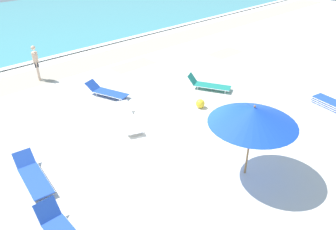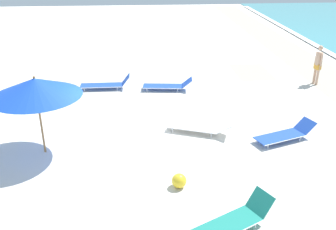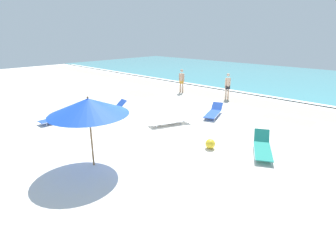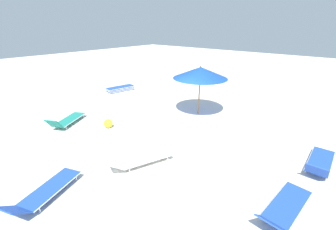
# 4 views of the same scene
# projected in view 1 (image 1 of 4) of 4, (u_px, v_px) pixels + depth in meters

# --- Properties ---
(ground_plane) EXTENTS (60.00, 60.00, 0.16)m
(ground_plane) POSITION_uv_depth(u_px,v_px,m) (178.00, 148.00, 11.51)
(ground_plane) COLOR silver
(beach_umbrella) EXTENTS (2.57, 2.57, 2.40)m
(beach_umbrella) POSITION_uv_depth(u_px,v_px,m) (253.00, 116.00, 9.22)
(beach_umbrella) COLOR olive
(beach_umbrella) RESTS_ON ground_plane
(lounger_stack) EXTENTS (0.95, 1.95, 0.32)m
(lounger_stack) POSITION_uv_depth(u_px,v_px,m) (334.00, 106.00, 13.73)
(lounger_stack) COLOR blue
(lounger_stack) RESTS_ON ground_plane
(sun_lounger_under_umbrella) EXTENTS (1.48, 2.07, 0.62)m
(sun_lounger_under_umbrella) POSITION_uv_depth(u_px,v_px,m) (208.00, 85.00, 15.45)
(sun_lounger_under_umbrella) COLOR #1E8475
(sun_lounger_under_umbrella) RESTS_ON ground_plane
(sun_lounger_beside_umbrella) EXTENTS (0.81, 2.15, 0.54)m
(sun_lounger_beside_umbrella) POSITION_uv_depth(u_px,v_px,m) (33.00, 175.00, 9.82)
(sun_lounger_beside_umbrella) COLOR blue
(sun_lounger_beside_umbrella) RESTS_ON ground_plane
(sun_lounger_near_water_left) EXTENTS (1.33, 2.22, 0.50)m
(sun_lounger_near_water_left) POSITION_uv_depth(u_px,v_px,m) (128.00, 119.00, 12.72)
(sun_lounger_near_water_left) COLOR white
(sun_lounger_near_water_left) RESTS_ON ground_plane
(sun_lounger_near_water_right) EXTENTS (1.26, 2.13, 0.54)m
(sun_lounger_near_water_right) POSITION_uv_depth(u_px,v_px,m) (107.00, 91.00, 14.82)
(sun_lounger_near_water_right) COLOR blue
(sun_lounger_near_water_right) RESTS_ON ground_plane
(beachgoer_wading_adult) EXTENTS (0.28, 0.43, 1.76)m
(beachgoer_wading_adult) POSITION_uv_depth(u_px,v_px,m) (36.00, 61.00, 15.99)
(beachgoer_wading_adult) COLOR beige
(beachgoer_wading_adult) RESTS_ON ground_plane
(beach_ball) EXTENTS (0.38, 0.38, 0.38)m
(beach_ball) POSITION_uv_depth(u_px,v_px,m) (200.00, 104.00, 13.85)
(beach_ball) COLOR yellow
(beach_ball) RESTS_ON ground_plane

